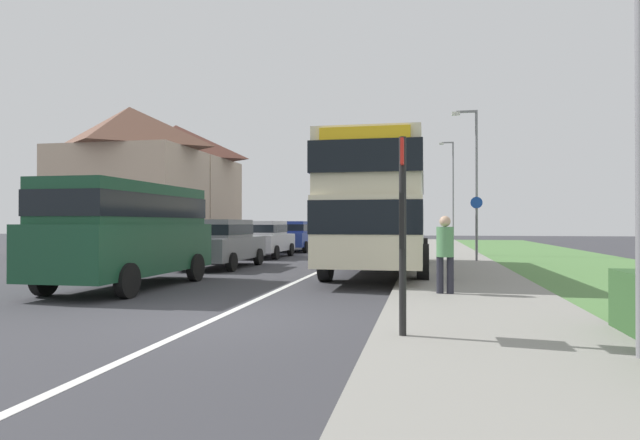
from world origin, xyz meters
The scene contains 14 objects.
ground_plane centered at (0.00, 0.00, 0.00)m, with size 120.00×120.00×0.00m, color #38383D.
lane_marking_centre centered at (0.00, 8.00, 0.00)m, with size 0.14×60.00×0.01m, color silver.
pavement_near_side centered at (4.20, 6.00, 0.06)m, with size 3.20×68.00×0.12m, color gray.
double_decker_bus centered at (1.97, 8.29, 2.14)m, with size 2.80×9.59×3.70m.
parked_van_dark_green centered at (-3.58, 3.40, 1.43)m, with size 2.11×5.25×2.43m.
parked_car_grey centered at (-3.60, 9.17, 0.91)m, with size 1.99×4.41×1.64m.
parked_car_silver centered at (-3.72, 14.62, 0.89)m, with size 1.93×4.11×1.62m.
parked_car_blue centered at (-3.63, 19.90, 0.90)m, with size 1.90×4.06×1.63m.
pedestrian_at_stop centered at (3.67, 2.88, 0.98)m, with size 0.34×0.34×1.67m.
bus_stop_sign centered at (3.00, -1.29, 1.54)m, with size 0.09×0.52×2.60m.
cycle_route_sign centered at (5.18, 12.72, 1.43)m, with size 0.44×0.08×2.52m.
street_lamp_mid centered at (5.46, 16.92, 3.86)m, with size 1.14×0.20×6.65m.
street_lamp_far centered at (5.38, 35.35, 4.56)m, with size 1.14×0.20×8.00m.
house_terrace_far_side centered at (-12.61, 21.24, 3.96)m, with size 7.10×10.96×7.91m.
Camera 1 is at (3.27, -8.01, 1.52)m, focal length 29.86 mm.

